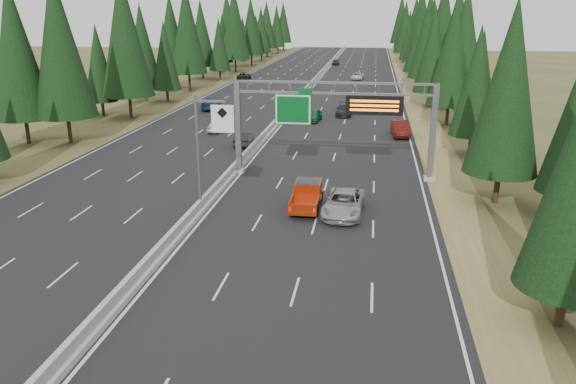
% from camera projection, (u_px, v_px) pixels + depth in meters
% --- Properties ---
extents(road, '(32.00, 260.00, 0.08)m').
position_uv_depth(road, '(302.00, 97.00, 90.36)').
color(road, black).
rests_on(road, ground).
extents(shoulder_right, '(3.60, 260.00, 0.06)m').
position_uv_depth(shoulder_right, '(414.00, 99.00, 87.83)').
color(shoulder_right, olive).
rests_on(shoulder_right, ground).
extents(shoulder_left, '(3.60, 260.00, 0.06)m').
position_uv_depth(shoulder_left, '(195.00, 95.00, 92.89)').
color(shoulder_left, '#474621').
rests_on(shoulder_left, ground).
extents(median_barrier, '(0.70, 260.00, 0.85)m').
position_uv_depth(median_barrier, '(302.00, 94.00, 90.24)').
color(median_barrier, '#969691').
rests_on(median_barrier, road).
extents(sign_gantry, '(16.75, 0.98, 7.80)m').
position_uv_depth(sign_gantry, '(341.00, 115.00, 45.03)').
color(sign_gantry, slate).
rests_on(sign_gantry, road).
extents(hov_sign_pole, '(2.80, 0.50, 8.00)m').
position_uv_depth(hov_sign_pole, '(206.00, 146.00, 37.05)').
color(hov_sign_pole, slate).
rests_on(hov_sign_pole, road).
extents(tree_row_right, '(11.71, 244.50, 18.76)m').
position_uv_depth(tree_row_right, '(451.00, 39.00, 81.83)').
color(tree_row_right, black).
rests_on(tree_row_right, ground).
extents(tree_row_left, '(12.02, 243.22, 18.95)m').
position_uv_depth(tree_row_left, '(137.00, 40.00, 78.86)').
color(tree_row_left, black).
rests_on(tree_row_left, ground).
extents(silver_minivan, '(2.97, 5.77, 1.56)m').
position_uv_depth(silver_minivan, '(344.00, 203.00, 37.85)').
color(silver_minivan, '#9A999E').
rests_on(silver_minivan, road).
extents(red_pickup, '(1.90, 5.32, 1.73)m').
position_uv_depth(red_pickup, '(307.00, 193.00, 39.35)').
color(red_pickup, black).
rests_on(red_pickup, road).
extents(car_ahead_green, '(2.15, 4.53, 1.50)m').
position_uv_depth(car_ahead_green, '(313.00, 115.00, 69.94)').
color(car_ahead_green, '#145B39').
rests_on(car_ahead_green, road).
extents(car_ahead_dkred, '(2.07, 5.12, 1.65)m').
position_uv_depth(car_ahead_dkred, '(400.00, 129.00, 61.57)').
color(car_ahead_dkred, '#4D100B').
rests_on(car_ahead_dkred, road).
extents(car_ahead_dkgrey, '(2.06, 5.03, 1.46)m').
position_uv_depth(car_ahead_dkgrey, '(344.00, 110.00, 73.82)').
color(car_ahead_dkgrey, black).
rests_on(car_ahead_dkgrey, road).
extents(car_ahead_white, '(2.64, 4.89, 1.30)m').
position_uv_depth(car_ahead_white, '(358.00, 76.00, 112.74)').
color(car_ahead_white, silver).
rests_on(car_ahead_white, road).
extents(car_ahead_far, '(1.74, 4.23, 1.43)m').
position_uv_depth(car_ahead_far, '(336.00, 62.00, 143.18)').
color(car_ahead_far, black).
rests_on(car_ahead_far, road).
extents(car_onc_near, '(1.95, 4.54, 1.46)m').
position_uv_depth(car_onc_near, '(243.00, 138.00, 57.30)').
color(car_onc_near, black).
rests_on(car_onc_near, road).
extents(car_onc_blue, '(2.78, 5.75, 1.62)m').
position_uv_depth(car_onc_blue, '(211.00, 103.00, 78.47)').
color(car_onc_blue, '#15284C').
rests_on(car_onc_blue, road).
extents(car_onc_white, '(1.63, 3.80, 1.28)m').
position_uv_depth(car_onc_white, '(217.00, 126.00, 63.87)').
color(car_onc_white, silver).
rests_on(car_onc_white, road).
extents(car_onc_far, '(2.75, 5.30, 1.43)m').
position_uv_depth(car_onc_far, '(244.00, 76.00, 112.73)').
color(car_onc_far, black).
rests_on(car_onc_far, road).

